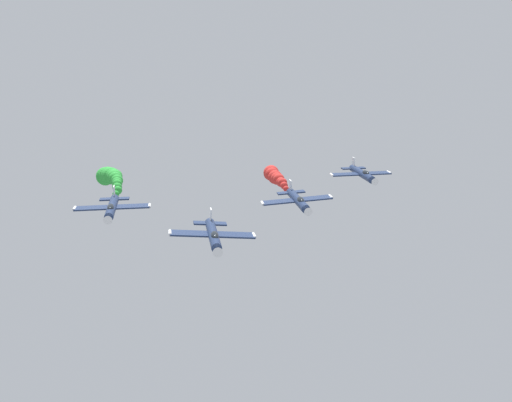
# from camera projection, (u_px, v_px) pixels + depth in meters

# --- Properties ---
(airplane_lead) EXTENTS (9.56, 10.35, 2.46)m
(airplane_lead) POSITION_uv_depth(u_px,v_px,m) (213.00, 235.00, 60.98)
(airplane_lead) COLOR navy
(airplane_left_inner) EXTENTS (9.57, 10.35, 2.35)m
(airplane_left_inner) POSITION_uv_depth(u_px,v_px,m) (298.00, 200.00, 73.83)
(airplane_left_inner) COLOR navy
(smoke_trail_left_inner) EXTENTS (2.58, 14.89, 2.60)m
(smoke_trail_left_inner) POSITION_uv_depth(u_px,v_px,m) (275.00, 176.00, 89.79)
(smoke_trail_left_inner) COLOR red
(airplane_right_inner) EXTENTS (9.56, 10.35, 2.32)m
(airplane_right_inner) POSITION_uv_depth(u_px,v_px,m) (112.00, 207.00, 70.54)
(airplane_right_inner) COLOR navy
(smoke_trail_right_inner) EXTENTS (6.96, 32.51, 6.21)m
(smoke_trail_right_inner) POSITION_uv_depth(u_px,v_px,m) (110.00, 177.00, 99.88)
(smoke_trail_right_inner) COLOR green
(airplane_left_outer) EXTENTS (9.56, 10.35, 2.32)m
(airplane_left_outer) POSITION_uv_depth(u_px,v_px,m) (362.00, 174.00, 86.45)
(airplane_left_outer) COLOR navy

